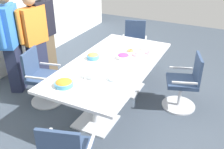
{
  "coord_description": "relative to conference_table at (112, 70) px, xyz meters",
  "views": [
    {
      "loc": [
        -3.18,
        -1.57,
        2.46
      ],
      "look_at": [
        0.0,
        0.0,
        0.55
      ],
      "focal_mm": 40.91,
      "sensor_mm": 36.0,
      "label": 1
    }
  ],
  "objects": [
    {
      "name": "snack_bowl_candy_mix",
      "position": [
        0.23,
        -0.09,
        0.16
      ],
      "size": [
        0.2,
        0.2,
        0.08
      ],
      "color": "white",
      "rests_on": "conference_table"
    },
    {
      "name": "conference_table",
      "position": [
        0.0,
        0.0,
        0.0
      ],
      "size": [
        2.4,
        1.2,
        0.75
      ],
      "color": "silver",
      "rests_on": "ground"
    },
    {
      "name": "office_chair_2",
      "position": [
        1.65,
        0.28,
        -0.22
      ],
      "size": [
        0.67,
        0.67,
        0.91
      ],
      "rotation": [
        0.0,
        0.0,
        -4.42
      ],
      "color": "silver",
      "rests_on": "ground"
    },
    {
      "name": "office_chair_3",
      "position": [
        -0.43,
        1.07,
        -0.22
      ],
      "size": [
        0.65,
        0.65,
        0.91
      ],
      "rotation": [
        0.0,
        0.0,
        -2.91
      ],
      "color": "silver",
      "rests_on": "ground"
    },
    {
      "name": "donut_platter",
      "position": [
        0.55,
        -0.23,
        0.14
      ],
      "size": [
        0.4,
        0.4,
        0.04
      ],
      "color": "white",
      "rests_on": "conference_table"
    },
    {
      "name": "snack_bowl_chips_orange",
      "position": [
        -0.89,
        0.26,
        0.17
      ],
      "size": [
        0.24,
        0.24,
        0.08
      ],
      "color": "#4C9EC6",
      "rests_on": "conference_table"
    },
    {
      "name": "napkin_pile",
      "position": [
        -0.53,
        0.08,
        0.16
      ],
      "size": [
        0.16,
        0.16,
        0.07
      ],
      "primitive_type": "cube",
      "color": "white",
      "rests_on": "conference_table"
    },
    {
      "name": "person_standing_2",
      "position": [
        0.06,
        1.56,
        0.24
      ],
      "size": [
        0.61,
        0.29,
        1.67
      ],
      "rotation": [
        0.0,
        0.0,
        -3.3
      ],
      "color": "#232842",
      "rests_on": "ground"
    },
    {
      "name": "person_standing_1",
      "position": [
        -0.32,
        1.73,
        0.3
      ],
      "size": [
        0.59,
        0.38,
        1.77
      ],
      "rotation": [
        0.0,
        0.0,
        -2.72
      ],
      "color": "#232842",
      "rests_on": "ground"
    },
    {
      "name": "person_standing_3",
      "position": [
        0.38,
        1.62,
        0.27
      ],
      "size": [
        0.61,
        0.24,
        1.71
      ],
      "rotation": [
        0.0,
        0.0,
        -3.2
      ],
      "color": "brown",
      "rests_on": "ground"
    },
    {
      "name": "office_chair_1",
      "position": [
        0.44,
        -1.07,
        -0.22
      ],
      "size": [
        0.69,
        0.69,
        0.91
      ],
      "rotation": [
        0.0,
        0.0,
        0.33
      ],
      "color": "silver",
      "rests_on": "ground"
    },
    {
      "name": "snack_bowl_cookies",
      "position": [
        0.01,
        0.34,
        0.17
      ],
      "size": [
        0.19,
        0.19,
        0.09
      ],
      "color": "#4C9EC6",
      "rests_on": "conference_table"
    },
    {
      "name": "plate_stack",
      "position": [
        -0.44,
        -0.26,
        0.14
      ],
      "size": [
        0.21,
        0.21,
        0.04
      ],
      "color": "white",
      "rests_on": "conference_table"
    },
    {
      "name": "ground_plane",
      "position": [
        0.0,
        0.0,
        -0.63
      ],
      "size": [
        10.0,
        10.0,
        0.01
      ],
      "primitive_type": "cube",
      "color": "#3D4754"
    }
  ]
}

